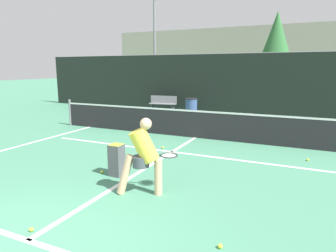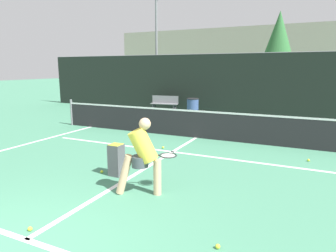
% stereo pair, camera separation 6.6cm
% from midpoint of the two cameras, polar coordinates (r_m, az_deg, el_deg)
% --- Properties ---
extents(court_baseline_near, '(11.00, 0.10, 0.01)m').
position_cam_midpoint_polar(court_baseline_near, '(4.84, -25.55, -19.08)').
color(court_baseline_near, white).
rests_on(court_baseline_near, ground).
extents(court_service_line, '(8.25, 0.10, 0.01)m').
position_cam_midpoint_polar(court_service_line, '(8.53, 0.57, -4.93)').
color(court_service_line, white).
rests_on(court_service_line, ground).
extents(court_center_mark, '(0.10, 6.85, 0.01)m').
position_cam_midpoint_polar(court_center_mark, '(7.27, -4.28, -7.83)').
color(court_center_mark, white).
rests_on(court_center_mark, ground).
extents(court_sideline_left, '(0.10, 7.85, 0.01)m').
position_cam_midpoint_polar(court_sideline_left, '(10.17, -27.14, -3.55)').
color(court_sideline_left, white).
rests_on(court_sideline_left, ground).
extents(net, '(11.09, 0.09, 1.07)m').
position_cam_midpoint_polar(net, '(10.18, 5.07, 0.57)').
color(net, slate).
rests_on(net, ground).
extents(fence_back, '(24.00, 0.06, 3.08)m').
position_cam_midpoint_polar(fence_back, '(15.74, 12.54, 7.79)').
color(fence_back, black).
rests_on(fence_back, ground).
extents(player_practicing, '(1.06, 0.90, 1.47)m').
position_cam_midpoint_polar(player_practicing, '(5.57, -5.04, -5.31)').
color(player_practicing, '#DBAD84').
rests_on(player_practicing, ground).
extents(tennis_ball_scattered_0, '(0.07, 0.07, 0.07)m').
position_cam_midpoint_polar(tennis_ball_scattered_0, '(5.03, -24.93, -17.43)').
color(tennis_ball_scattered_0, '#D1E033').
rests_on(tennis_ball_scattered_0, ground).
extents(tennis_ball_scattered_2, '(0.07, 0.07, 0.07)m').
position_cam_midpoint_polar(tennis_ball_scattered_2, '(4.31, 9.45, -21.64)').
color(tennis_ball_scattered_2, '#D1E033').
rests_on(tennis_ball_scattered_2, ground).
extents(tennis_ball_scattered_4, '(0.07, 0.07, 0.07)m').
position_cam_midpoint_polar(tennis_ball_scattered_4, '(8.88, -1.24, -4.10)').
color(tennis_ball_scattered_4, '#D1E033').
rests_on(tennis_ball_scattered_4, ground).
extents(tennis_ball_scattered_5, '(0.07, 0.07, 0.07)m').
position_cam_midpoint_polar(tennis_ball_scattered_5, '(8.49, 24.89, -5.85)').
color(tennis_ball_scattered_5, '#D1E033').
rests_on(tennis_ball_scattered_5, ground).
extents(tennis_ball_scattered_7, '(0.07, 0.07, 0.07)m').
position_cam_midpoint_polar(tennis_ball_scattered_7, '(7.02, -12.74, -8.50)').
color(tennis_ball_scattered_7, '#D1E033').
rests_on(tennis_ball_scattered_7, ground).
extents(tennis_ball_scattered_10, '(0.07, 0.07, 0.07)m').
position_cam_midpoint_polar(tennis_ball_scattered_10, '(10.18, -6.84, -2.21)').
color(tennis_ball_scattered_10, '#D1E033').
rests_on(tennis_ball_scattered_10, ground).
extents(ball_hopper, '(0.28, 0.28, 0.71)m').
position_cam_midpoint_polar(ball_hopper, '(6.72, -10.04, -6.24)').
color(ball_hopper, '#4C4C51').
rests_on(ball_hopper, ground).
extents(courtside_bench, '(1.51, 0.55, 0.86)m').
position_cam_midpoint_polar(courtside_bench, '(16.29, -1.07, 4.36)').
color(courtside_bench, slate).
rests_on(courtside_bench, ground).
extents(trash_bin, '(0.62, 0.62, 0.83)m').
position_cam_midpoint_polar(trash_bin, '(15.33, 4.32, 3.74)').
color(trash_bin, '#384C7F').
rests_on(trash_bin, ground).
extents(parked_car, '(1.66, 4.27, 1.35)m').
position_cam_midpoint_polar(parked_car, '(19.90, 16.12, 5.44)').
color(parked_car, black).
rests_on(parked_car, ground).
extents(floodlight_mast, '(1.10, 0.24, 7.72)m').
position_cam_midpoint_polar(floodlight_mast, '(21.81, -2.68, 17.91)').
color(floodlight_mast, slate).
rests_on(floodlight_mast, ground).
extents(tree_west, '(2.38, 2.38, 6.34)m').
position_cam_midpoint_polar(tree_west, '(23.80, 19.88, 15.46)').
color(tree_west, brown).
rests_on(tree_west, ground).
extents(building_far, '(36.00, 2.40, 6.59)m').
position_cam_midpoint_polar(building_far, '(33.86, 19.52, 11.98)').
color(building_far, gray).
rests_on(building_far, ground).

